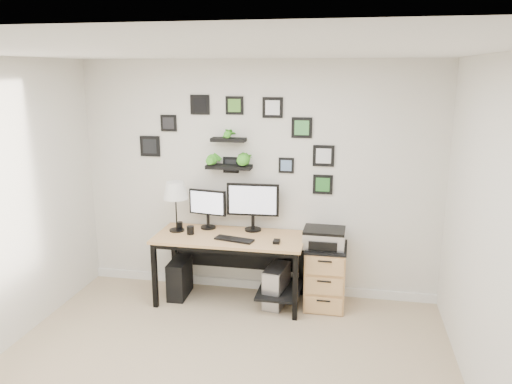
% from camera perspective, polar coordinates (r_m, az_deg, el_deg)
% --- Properties ---
extents(room, '(4.00, 4.00, 4.00)m').
position_cam_1_polar(room, '(5.91, 0.13, -10.54)').
color(room, tan).
rests_on(room, ground).
extents(desk, '(1.60, 0.70, 0.75)m').
position_cam_1_polar(desk, '(5.44, -2.56, -6.18)').
color(desk, tan).
rests_on(desk, ground).
extents(monitor_left, '(0.43, 0.19, 0.44)m').
position_cam_1_polar(monitor_left, '(5.57, -5.56, -1.61)').
color(monitor_left, black).
rests_on(monitor_left, desk).
extents(monitor_right, '(0.58, 0.19, 0.53)m').
position_cam_1_polar(monitor_right, '(5.45, -0.36, -1.26)').
color(monitor_right, black).
rests_on(monitor_right, desk).
extents(keyboard, '(0.43, 0.22, 0.02)m').
position_cam_1_polar(keyboard, '(5.23, -2.50, -5.43)').
color(keyboard, black).
rests_on(keyboard, desk).
extents(mouse, '(0.07, 0.10, 0.03)m').
position_cam_1_polar(mouse, '(5.16, 2.36, -5.67)').
color(mouse, black).
rests_on(mouse, desk).
extents(table_lamp, '(0.27, 0.27, 0.56)m').
position_cam_1_polar(table_lamp, '(5.49, -9.19, 0.04)').
color(table_lamp, black).
rests_on(table_lamp, desk).
extents(mug, '(0.08, 0.08, 0.09)m').
position_cam_1_polar(mug, '(5.46, -7.50, -4.35)').
color(mug, black).
rests_on(mug, desk).
extents(pen_cup, '(0.06, 0.06, 0.08)m').
position_cam_1_polar(pen_cup, '(5.65, -8.70, -3.81)').
color(pen_cup, black).
rests_on(pen_cup, desk).
extents(pc_tower_black, '(0.20, 0.43, 0.42)m').
position_cam_1_polar(pc_tower_black, '(5.75, -8.72, -9.69)').
color(pc_tower_black, black).
rests_on(pc_tower_black, ground).
extents(pc_tower_grey, '(0.26, 0.46, 0.43)m').
position_cam_1_polar(pc_tower_grey, '(5.48, 2.34, -10.64)').
color(pc_tower_grey, gray).
rests_on(pc_tower_grey, ground).
extents(file_cabinet, '(0.43, 0.53, 0.67)m').
position_cam_1_polar(file_cabinet, '(5.47, 7.94, -9.47)').
color(file_cabinet, tan).
rests_on(file_cabinet, ground).
extents(printer, '(0.43, 0.36, 0.19)m').
position_cam_1_polar(printer, '(5.30, 7.79, -5.21)').
color(printer, silver).
rests_on(printer, file_cabinet).
extents(wall_decor, '(2.19, 0.18, 1.05)m').
position_cam_1_polar(wall_decor, '(5.44, -2.37, 5.25)').
color(wall_decor, black).
rests_on(wall_decor, ground).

